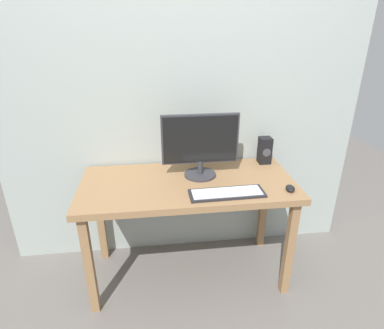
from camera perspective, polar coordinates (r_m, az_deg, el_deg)
The scene contains 7 objects.
ground_plane at distance 2.53m, azimuth -0.66°, elevation -18.43°, with size 6.00×6.00×0.00m, color slate.
wall_back at distance 2.23m, azimuth -1.98°, elevation 18.72°, with size 2.60×0.04×3.00m, color #9EA8A3.
desk at distance 2.13m, azimuth -0.74°, elevation -5.07°, with size 1.38×0.64×0.75m.
monitor at distance 2.09m, azimuth 1.46°, elevation 3.59°, with size 0.50×0.21×0.42m.
keyboard_primary at distance 1.95m, azimuth 6.17°, elevation -5.06°, with size 0.46×0.16×0.02m.
mouse at distance 2.07m, azimuth 16.96°, elevation -4.03°, with size 0.05×0.08×0.03m, color black.
speaker_right at distance 2.39m, azimuth 12.71°, elevation 2.46°, with size 0.08×0.09×0.19m.
Camera 1 is at (-0.21, -1.85, 1.71)m, focal length 30.20 mm.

